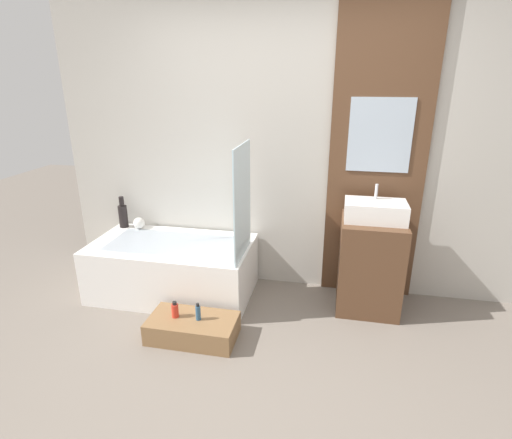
{
  "coord_description": "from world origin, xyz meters",
  "views": [
    {
      "loc": [
        0.48,
        -1.95,
        1.92
      ],
      "look_at": [
        -0.06,
        0.68,
        0.95
      ],
      "focal_mm": 28.0,
      "sensor_mm": 36.0,
      "label": 1
    }
  ],
  "objects_px": {
    "wooden_step_bench": "(193,328)",
    "vase_tall_dark": "(123,215)",
    "bottle_soap_secondary": "(198,312)",
    "vase_round_light": "(139,223)",
    "bottle_soap_primary": "(175,310)",
    "bathtub": "(173,268)",
    "sink": "(375,211)"
  },
  "relations": [
    {
      "from": "wooden_step_bench",
      "to": "bottle_soap_secondary",
      "type": "relative_size",
      "value": 4.84
    },
    {
      "from": "wooden_step_bench",
      "to": "bottle_soap_secondary",
      "type": "distance_m",
      "value": 0.16
    },
    {
      "from": "sink",
      "to": "vase_tall_dark",
      "type": "relative_size",
      "value": 1.57
    },
    {
      "from": "wooden_step_bench",
      "to": "bottle_soap_primary",
      "type": "height_order",
      "value": "bottle_soap_primary"
    },
    {
      "from": "bottle_soap_primary",
      "to": "bathtub",
      "type": "bearing_deg",
      "value": 113.67
    },
    {
      "from": "bathtub",
      "to": "vase_round_light",
      "type": "height_order",
      "value": "vase_round_light"
    },
    {
      "from": "vase_tall_dark",
      "to": "bottle_soap_primary",
      "type": "distance_m",
      "value": 1.35
    },
    {
      "from": "bathtub",
      "to": "wooden_step_bench",
      "type": "bearing_deg",
      "value": -56.81
    },
    {
      "from": "bottle_soap_primary",
      "to": "bottle_soap_secondary",
      "type": "relative_size",
      "value": 0.94
    },
    {
      "from": "vase_round_light",
      "to": "bottle_soap_secondary",
      "type": "bearing_deg",
      "value": -44.92
    },
    {
      "from": "bathtub",
      "to": "sink",
      "type": "bearing_deg",
      "value": 3.86
    },
    {
      "from": "vase_tall_dark",
      "to": "vase_round_light",
      "type": "bearing_deg",
      "value": -4.19
    },
    {
      "from": "wooden_step_bench",
      "to": "vase_tall_dark",
      "type": "relative_size",
      "value": 2.17
    },
    {
      "from": "bathtub",
      "to": "vase_round_light",
      "type": "distance_m",
      "value": 0.62
    },
    {
      "from": "wooden_step_bench",
      "to": "sink",
      "type": "height_order",
      "value": "sink"
    },
    {
      "from": "bathtub",
      "to": "bottle_soap_secondary",
      "type": "relative_size",
      "value": 10.27
    },
    {
      "from": "bottle_soap_primary",
      "to": "bottle_soap_secondary",
      "type": "xyz_separation_m",
      "value": [
        0.19,
        -0.0,
        0.0
      ]
    },
    {
      "from": "vase_tall_dark",
      "to": "bottle_soap_primary",
      "type": "relative_size",
      "value": 2.38
    },
    {
      "from": "wooden_step_bench",
      "to": "bottle_soap_primary",
      "type": "relative_size",
      "value": 5.15
    },
    {
      "from": "vase_tall_dark",
      "to": "bottle_soap_primary",
      "type": "bearing_deg",
      "value": -45.82
    },
    {
      "from": "vase_tall_dark",
      "to": "bottle_soap_secondary",
      "type": "relative_size",
      "value": 2.23
    },
    {
      "from": "sink",
      "to": "vase_tall_dark",
      "type": "xyz_separation_m",
      "value": [
        -2.37,
        0.18,
        -0.26
      ]
    },
    {
      "from": "bathtub",
      "to": "sink",
      "type": "relative_size",
      "value": 2.94
    },
    {
      "from": "bathtub",
      "to": "bottle_soap_primary",
      "type": "xyz_separation_m",
      "value": [
        0.27,
        -0.63,
        -0.02
      ]
    },
    {
      "from": "sink",
      "to": "vase_round_light",
      "type": "relative_size",
      "value": 4.42
    },
    {
      "from": "wooden_step_bench",
      "to": "vase_tall_dark",
      "type": "xyz_separation_m",
      "value": [
        -1.04,
        0.93,
        0.54
      ]
    },
    {
      "from": "bottle_soap_secondary",
      "to": "bathtub",
      "type": "bearing_deg",
      "value": 126.32
    },
    {
      "from": "bottle_soap_primary",
      "to": "bottle_soap_secondary",
      "type": "distance_m",
      "value": 0.19
    },
    {
      "from": "vase_round_light",
      "to": "bottle_soap_secondary",
      "type": "distance_m",
      "value": 1.33
    },
    {
      "from": "sink",
      "to": "bottle_soap_primary",
      "type": "height_order",
      "value": "sink"
    },
    {
      "from": "vase_round_light",
      "to": "bottle_soap_secondary",
      "type": "xyz_separation_m",
      "value": [
        0.92,
        -0.91,
        -0.32
      ]
    },
    {
      "from": "sink",
      "to": "vase_round_light",
      "type": "bearing_deg",
      "value": 175.6
    }
  ]
}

